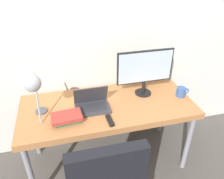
% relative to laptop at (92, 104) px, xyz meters
% --- Properties ---
extents(wall_back, '(8.00, 0.05, 2.60)m').
position_rel_laptop_xyz_m(wall_back, '(0.15, 0.44, 0.50)').
color(wall_back, silver).
rests_on(wall_back, ground_plane).
extents(desk, '(1.63, 0.72, 0.76)m').
position_rel_laptop_xyz_m(desk, '(0.15, 0.02, -0.11)').
color(desk, '#B77542').
rests_on(desk, ground_plane).
extents(laptop, '(0.31, 0.22, 0.22)m').
position_rel_laptop_xyz_m(laptop, '(0.00, 0.00, 0.00)').
color(laptop, '#38383D').
rests_on(laptop, desk).
extents(monitor, '(0.56, 0.17, 0.46)m').
position_rel_laptop_xyz_m(monitor, '(0.55, 0.12, 0.23)').
color(monitor, black).
rests_on(monitor, desk).
extents(desk_lamp, '(0.13, 0.30, 0.46)m').
position_rel_laptop_xyz_m(desk_lamp, '(-0.45, -0.10, 0.31)').
color(desk_lamp, '#4C4C51').
rests_on(desk_lamp, desk).
extents(book_stack, '(0.27, 0.18, 0.06)m').
position_rel_laptop_xyz_m(book_stack, '(-0.24, -0.14, -0.01)').
color(book_stack, '#286B47').
rests_on(book_stack, desk).
extents(tv_remote, '(0.05, 0.15, 0.02)m').
position_rel_laptop_xyz_m(tv_remote, '(0.11, -0.23, -0.04)').
color(tv_remote, black).
rests_on(tv_remote, desk).
extents(mug, '(0.13, 0.09, 0.09)m').
position_rel_laptop_xyz_m(mug, '(0.90, -0.02, 0.00)').
color(mug, '#385693').
rests_on(mug, desk).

